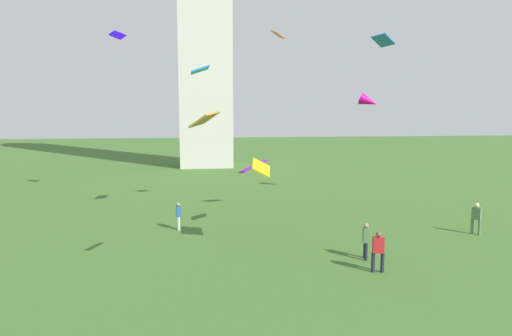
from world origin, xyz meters
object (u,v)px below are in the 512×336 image
object	(u,v)px
person_0	(366,239)
kite_flying_2	(261,168)
person_3	(378,249)
kite_flying_1	(383,40)
kite_flying_3	(278,35)
kite_flying_4	(200,70)
person_1	(178,214)
kite_flying_7	(253,166)
kite_flying_0	(117,35)
kite_flying_6	(369,101)
person_2	(476,217)
kite_flying_5	(205,119)

from	to	relation	value
person_0	kite_flying_2	xyz separation A→B (m)	(-4.73, 2.30, 3.22)
person_3	kite_flying_1	world-z (taller)	kite_flying_1
kite_flying_3	kite_flying_4	world-z (taller)	kite_flying_3
kite_flying_1	kite_flying_4	xyz separation A→B (m)	(-10.16, 4.17, -1.37)
person_1	kite_flying_1	world-z (taller)	kite_flying_1
person_1	kite_flying_7	distance (m)	5.31
kite_flying_0	kite_flying_7	bearing A→B (deg)	-24.74
kite_flying_2	kite_flying_4	distance (m)	9.03
kite_flying_3	kite_flying_7	distance (m)	8.82
kite_flying_0	kite_flying_1	distance (m)	19.81
person_3	kite_flying_6	bearing A→B (deg)	-98.01
person_3	kite_flying_2	xyz separation A→B (m)	(-4.60, 4.11, 3.17)
kite_flying_1	kite_flying_3	distance (m)	6.89
person_0	person_2	world-z (taller)	person_2
kite_flying_0	kite_flying_3	xyz separation A→B (m)	(11.03, -6.81, -0.84)
person_2	kite_flying_1	world-z (taller)	kite_flying_1
person_1	kite_flying_5	distance (m)	11.27
person_3	kite_flying_1	distance (m)	12.21
kite_flying_1	kite_flying_5	world-z (taller)	kite_flying_1
person_0	kite_flying_5	distance (m)	9.93
person_2	kite_flying_2	xyz separation A→B (m)	(-12.65, -1.16, 3.17)
kite_flying_4	kite_flying_7	size ratio (longest dim) A/B	1.00
kite_flying_2	kite_flying_7	xyz separation A→B (m)	(0.10, 4.03, -0.42)
kite_flying_0	kite_flying_7	xyz separation A→B (m)	(9.05, -9.69, -8.94)
person_3	kite_flying_5	world-z (taller)	kite_flying_5
kite_flying_5	kite_flying_6	size ratio (longest dim) A/B	0.81
person_3	kite_flying_3	world-z (taller)	kite_flying_3
person_1	kite_flying_7	xyz separation A→B (m)	(4.45, -0.44, 2.86)
kite_flying_3	person_2	bearing A→B (deg)	110.09
person_1	kite_flying_4	distance (m)	9.06
person_0	kite_flying_7	xyz separation A→B (m)	(-4.63, 6.33, 2.80)
person_2	person_3	distance (m)	9.62
kite_flying_6	kite_flying_2	bearing A→B (deg)	174.38
person_0	kite_flying_7	world-z (taller)	kite_flying_7
person_1	kite_flying_5	world-z (taller)	kite_flying_5
person_3	kite_flying_1	bearing A→B (deg)	-100.63
kite_flying_0	kite_flying_4	bearing A→B (deg)	-27.32
person_1	kite_flying_6	distance (m)	18.76
kite_flying_1	kite_flying_6	xyz separation A→B (m)	(3.46, 10.83, -3.14)
person_1	kite_flying_0	xyz separation A→B (m)	(-4.61, 9.25, 11.81)
person_1	kite_flying_7	world-z (taller)	kite_flying_7
person_3	kite_flying_4	distance (m)	15.66
kite_flying_6	kite_flying_7	world-z (taller)	kite_flying_6
person_1	person_2	size ratio (longest dim) A/B	0.90
person_1	kite_flying_3	world-z (taller)	kite_flying_3
kite_flying_2	kite_flying_5	size ratio (longest dim) A/B	0.90
kite_flying_4	person_1	bearing A→B (deg)	143.32
kite_flying_0	kite_flying_5	bearing A→B (deg)	-49.91
person_3	kite_flying_7	size ratio (longest dim) A/B	1.08
person_2	kite_flying_0	size ratio (longest dim) A/B	1.41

